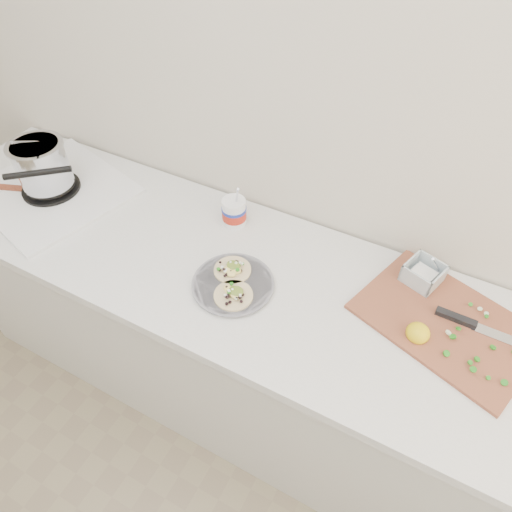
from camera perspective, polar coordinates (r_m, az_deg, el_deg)
The scene contains 6 objects.
counter at distance 1.89m, azimuth -3.41°, elevation -9.75°, with size 2.44×0.66×0.90m.
stove at distance 1.92m, azimuth -24.78°, elevation 9.24°, with size 0.65×0.62×0.26m.
taco_plate at distance 1.45m, azimuth -2.90°, elevation -3.30°, with size 0.26×0.26×0.04m.
tub at distance 1.62m, azimuth -2.71°, elevation 5.79°, with size 0.09×0.09×0.20m.
cutboard at distance 1.48m, azimuth 22.62°, elevation -6.83°, with size 0.57×0.48×0.08m.
bacon_plate at distance 2.05m, azimuth -28.64°, elevation 7.30°, with size 0.22×0.22×0.02m.
Camera 1 is at (0.59, 0.55, 2.02)m, focal length 32.00 mm.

